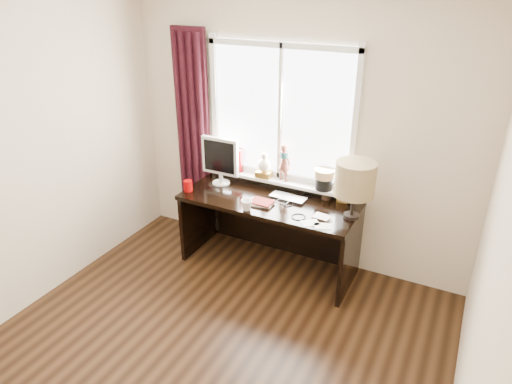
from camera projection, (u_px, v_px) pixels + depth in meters
The scene contains 16 objects.
floor at pixel (185, 383), 3.32m from camera, with size 3.50×4.00×0.00m, color #3A2211.
wall_back at pixel (296, 135), 4.37m from camera, with size 3.50×2.60×0.00m, color beige.
wall_right at pixel (487, 315), 2.05m from camera, with size 4.00×2.60×0.00m, color beige.
laptop at pixel (289, 198), 4.36m from camera, with size 0.35×0.23×0.03m, color silver.
mug at pixel (247, 205), 4.14m from camera, with size 0.10×0.10×0.10m, color white.
red_cup at pixel (188, 186), 4.50m from camera, with size 0.08×0.08×0.11m, color #8E0101.
window at pixel (281, 134), 4.39m from camera, with size 1.52×0.22×1.40m.
curtain at pixel (193, 139), 4.84m from camera, with size 0.38×0.09×2.25m.
desk at pixel (273, 218), 4.53m from camera, with size 1.70×0.70×0.75m.
monitor at pixel (220, 158), 4.57m from camera, with size 0.40×0.18×0.49m.
notebook_stack at pixel (261, 202), 4.26m from camera, with size 0.24×0.19×0.03m.
brush_holder at pixel (326, 193), 4.34m from camera, with size 0.09×0.09×0.25m.
icon_frame at pixel (342, 197), 4.26m from camera, with size 0.10×0.03×0.13m.
table_lamp at pixel (355, 180), 3.88m from camera, with size 0.35×0.35×0.52m.
loose_papers at pixel (318, 222), 3.95m from camera, with size 0.30×0.31×0.00m.
desk_cables at pixel (297, 207), 4.20m from camera, with size 0.34×0.59×0.01m.
Camera 1 is at (1.55, -1.91, 2.68)m, focal length 32.00 mm.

